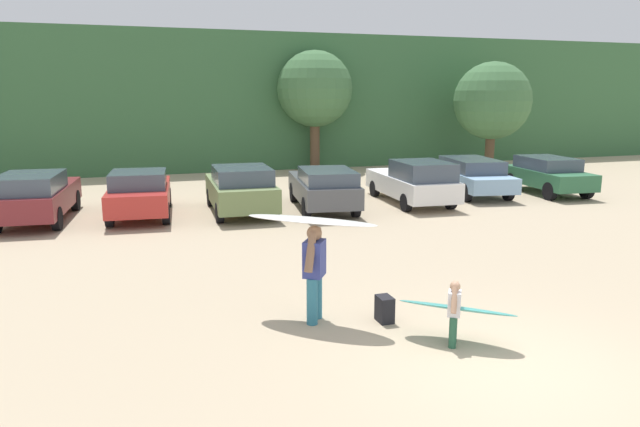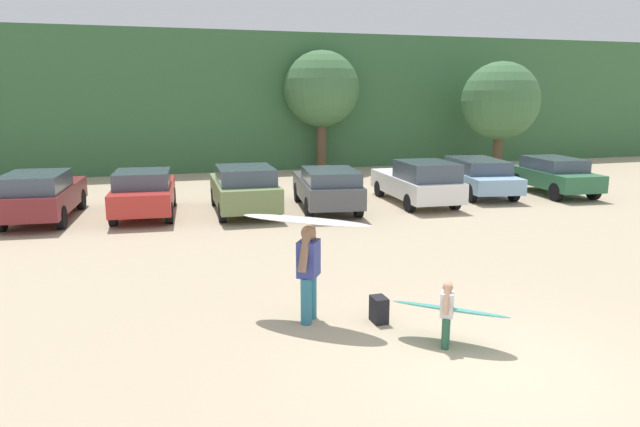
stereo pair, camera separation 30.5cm
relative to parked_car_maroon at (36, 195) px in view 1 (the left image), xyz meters
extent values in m
plane|color=tan|center=(7.77, -12.67, -0.82)|extent=(120.00, 120.00, 0.00)
cube|color=#38663D|center=(7.77, 15.84, 2.62)|extent=(108.00, 12.00, 6.89)
cylinder|color=brown|center=(11.82, 9.18, 0.42)|extent=(0.49, 0.49, 2.48)
sphere|color=#427042|center=(11.82, 9.18, 3.27)|extent=(3.80, 3.80, 3.80)
cylinder|color=brown|center=(20.50, 6.66, 0.10)|extent=(0.47, 0.47, 1.84)
sphere|color=#427042|center=(20.50, 6.66, 2.68)|extent=(3.91, 3.91, 3.91)
cube|color=maroon|center=(0.02, 0.19, -0.14)|extent=(2.19, 4.70, 0.70)
cube|color=#3F4C5B|center=(-0.05, -0.57, 0.47)|extent=(1.86, 2.58, 0.51)
cylinder|color=black|center=(-0.65, 1.77, -0.48)|extent=(0.28, 0.70, 0.68)
cylinder|color=black|center=(0.96, 1.62, -0.48)|extent=(0.28, 0.70, 0.68)
cylinder|color=black|center=(0.68, -1.38, -0.48)|extent=(0.28, 0.70, 0.68)
cube|color=#B72D28|center=(3.03, -0.05, -0.16)|extent=(2.15, 4.43, 0.67)
cube|color=#3F4C5B|center=(3.00, -0.43, 0.42)|extent=(1.80, 2.07, 0.50)
cylinder|color=black|center=(2.34, 1.43, -0.50)|extent=(0.27, 0.67, 0.66)
cylinder|color=black|center=(3.95, 1.29, -0.50)|extent=(0.27, 0.67, 0.66)
cylinder|color=black|center=(2.11, -1.39, -0.50)|extent=(0.27, 0.67, 0.66)
cylinder|color=black|center=(3.71, -1.53, -0.50)|extent=(0.27, 0.67, 0.66)
cube|color=#6B7F4C|center=(6.17, -0.47, -0.14)|extent=(2.04, 4.35, 0.74)
cube|color=#3F4C5B|center=(6.15, -0.97, 0.49)|extent=(1.81, 2.26, 0.52)
cylinder|color=black|center=(5.38, 0.97, -0.51)|extent=(0.24, 0.63, 0.62)
cylinder|color=black|center=(7.07, 0.91, -0.51)|extent=(0.24, 0.63, 0.62)
cylinder|color=black|center=(5.27, -1.85, -0.51)|extent=(0.24, 0.63, 0.62)
cylinder|color=black|center=(6.95, -1.92, -0.51)|extent=(0.24, 0.63, 0.62)
cube|color=#4C4F54|center=(8.94, -0.73, -0.14)|extent=(2.39, 4.83, 0.68)
cube|color=#3F4C5B|center=(8.81, -1.60, 0.42)|extent=(1.93, 2.58, 0.44)
cylinder|color=black|center=(8.37, 0.90, -0.48)|extent=(0.32, 0.72, 0.69)
cylinder|color=black|center=(9.93, 0.68, -0.48)|extent=(0.32, 0.72, 0.69)
cylinder|color=black|center=(7.94, -2.13, -0.48)|extent=(0.32, 0.72, 0.69)
cylinder|color=black|center=(9.50, -2.35, -0.48)|extent=(0.32, 0.72, 0.69)
cube|color=white|center=(12.34, -0.57, -0.19)|extent=(2.08, 4.71, 0.67)
cube|color=#3F4C5B|center=(12.28, -1.53, 0.46)|extent=(1.79, 2.26, 0.61)
cylinder|color=black|center=(11.62, 1.00, -0.52)|extent=(0.26, 0.62, 0.60)
cylinder|color=black|center=(13.24, 0.90, -0.52)|extent=(0.26, 0.62, 0.60)
cylinder|color=black|center=(11.44, -2.04, -0.52)|extent=(0.26, 0.62, 0.60)
cylinder|color=black|center=(13.06, -2.13, -0.52)|extent=(0.26, 0.62, 0.60)
cube|color=#84ADD1|center=(15.39, 0.34, -0.20)|extent=(2.54, 5.01, 0.56)
cube|color=#3F4C5B|center=(15.38, 0.32, 0.32)|extent=(2.08, 3.03, 0.49)
cylinder|color=black|center=(14.85, 2.03, -0.49)|extent=(0.33, 0.70, 0.68)
cylinder|color=black|center=(16.44, 1.77, -0.49)|extent=(0.33, 0.70, 0.68)
cylinder|color=black|center=(14.34, -1.08, -0.49)|extent=(0.33, 0.70, 0.68)
cylinder|color=black|center=(15.92, -1.35, -0.49)|extent=(0.33, 0.70, 0.68)
cube|color=#2D6642|center=(18.30, -0.57, -0.18)|extent=(2.08, 4.05, 0.62)
cube|color=#3F4C5B|center=(18.31, -0.43, 0.37)|extent=(1.79, 2.47, 0.47)
cylinder|color=black|center=(17.65, 0.78, -0.49)|extent=(0.28, 0.69, 0.67)
cylinder|color=black|center=(19.19, 0.64, -0.49)|extent=(0.28, 0.69, 0.67)
cylinder|color=black|center=(17.41, -1.78, -0.49)|extent=(0.28, 0.69, 0.67)
cylinder|color=black|center=(18.95, -1.93, -0.49)|extent=(0.28, 0.69, 0.67)
cylinder|color=teal|center=(5.56, -10.31, -0.42)|extent=(0.19, 0.19, 0.81)
cylinder|color=teal|center=(5.72, -10.07, -0.42)|extent=(0.19, 0.19, 0.81)
cube|color=#333D8C|center=(5.64, -10.19, 0.30)|extent=(0.49, 0.52, 0.62)
sphere|color=#8C664C|center=(5.64, -10.19, 0.74)|extent=(0.26, 0.26, 0.26)
cylinder|color=#8C664C|center=(5.52, -10.38, 0.46)|extent=(0.34, 0.42, 0.65)
cylinder|color=#8C664C|center=(5.77, -10.00, 0.46)|extent=(0.25, 0.28, 0.67)
cylinder|color=#26593F|center=(7.34, -11.89, -0.57)|extent=(0.12, 0.12, 0.50)
cylinder|color=#26593F|center=(7.44, -11.74, -0.57)|extent=(0.12, 0.12, 0.50)
cube|color=silver|center=(7.39, -11.81, -0.13)|extent=(0.30, 0.32, 0.38)
sphere|color=tan|center=(7.39, -11.81, 0.14)|extent=(0.16, 0.16, 0.16)
cylinder|color=tan|center=(7.31, -11.93, -0.03)|extent=(0.22, 0.27, 0.40)
cylinder|color=tan|center=(7.46, -11.69, -0.03)|extent=(0.14, 0.16, 0.41)
ellipsoid|color=white|center=(5.62, -10.07, 0.93)|extent=(2.23, 2.02, 0.12)
ellipsoid|color=teal|center=(7.49, -11.71, -0.26)|extent=(1.73, 1.58, 0.23)
cube|color=black|center=(6.78, -10.59, -0.60)|extent=(0.24, 0.34, 0.45)
camera|label=1|loc=(2.78, -19.23, 3.02)|focal=32.69mm
camera|label=2|loc=(3.07, -19.32, 3.02)|focal=32.69mm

